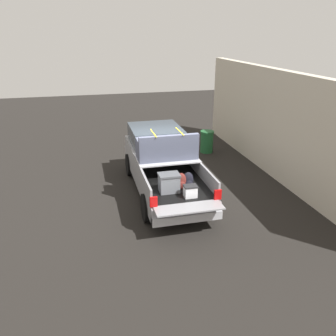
# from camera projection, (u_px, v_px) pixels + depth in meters

# --- Properties ---
(ground_plane) EXTENTS (40.00, 40.00, 0.00)m
(ground_plane) POSITION_uv_depth(u_px,v_px,m) (164.00, 191.00, 11.82)
(ground_plane) COLOR black
(pickup_truck) EXTENTS (6.05, 2.06, 2.23)m
(pickup_truck) POSITION_uv_depth(u_px,v_px,m) (161.00, 161.00, 11.80)
(pickup_truck) COLOR gray
(pickup_truck) RESTS_ON ground_plane
(building_facade) EXTENTS (11.86, 0.36, 3.86)m
(building_facade) POSITION_uv_depth(u_px,v_px,m) (277.00, 124.00, 12.67)
(building_facade) COLOR beige
(building_facade) RESTS_ON ground_plane
(trash_can) EXTENTS (0.60, 0.60, 0.98)m
(trash_can) POSITION_uv_depth(u_px,v_px,m) (207.00, 142.00, 15.47)
(trash_can) COLOR #1E592D
(trash_can) RESTS_ON ground_plane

